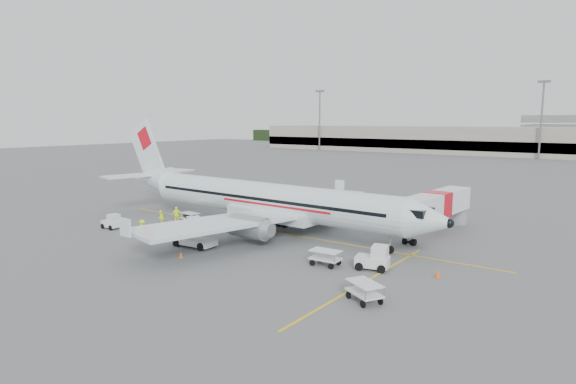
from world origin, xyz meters
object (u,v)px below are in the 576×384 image
Objects in this scene: aircraft at (267,177)px; jet_bridge at (436,213)px; tug_aft at (111,221)px; belt_loader at (194,231)px; tug_fore at (372,257)px; tug_mid at (193,225)px.

jet_bridge is (14.02, 8.93, -3.43)m from aircraft.
jet_bridge is 7.83× the size of tug_aft.
belt_loader is at bearing -0.07° from tug_aft.
aircraft is 15.78m from tug_fore.
tug_aft is at bearing -143.69° from jet_bridge.
belt_loader is 5.25m from tug_mid.
aircraft is at bearing 31.82° from tug_aft.
aircraft is 9.51m from belt_loader.
tug_mid is (-5.29, -5.07, -4.61)m from aircraft.
tug_fore reaches higher than tug_aft.
tug_aft is (-27.82, -3.30, -0.16)m from tug_fore.
tug_aft is at bearing -128.18° from tug_mid.
tug_fore is 1.07× the size of tug_mid.
belt_loader is at bearing 178.17° from tug_fore.
jet_bridge reaches higher than belt_loader.
tug_mid is (-19.47, 0.16, -0.06)m from tug_fore.
tug_aft is at bearing -145.97° from aircraft.
jet_bridge reaches higher than tug_mid.
tug_fore is at bearing -18.21° from aircraft.
jet_bridge is at bearing 65.23° from tug_mid.
tug_fore is at bearing 6.58° from tug_aft.
tug_aft is at bearing 173.03° from tug_fore.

